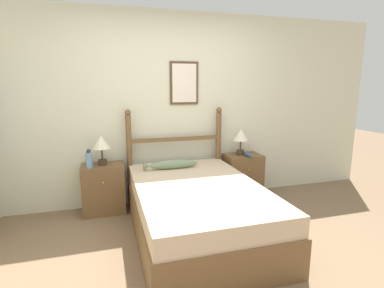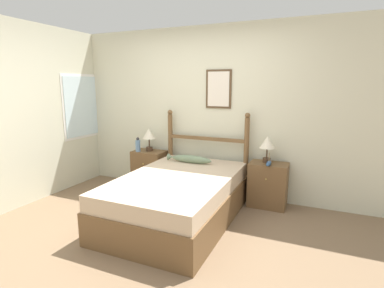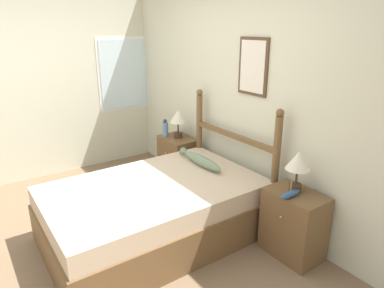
# 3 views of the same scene
# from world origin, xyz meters

# --- Properties ---
(ground_plane) EXTENTS (16.00, 16.00, 0.00)m
(ground_plane) POSITION_xyz_m (0.00, 0.00, 0.00)
(ground_plane) COLOR #7A6047
(wall_back) EXTENTS (6.40, 0.08, 2.55)m
(wall_back) POSITION_xyz_m (0.00, 1.73, 1.28)
(wall_back) COLOR beige
(wall_back) RESTS_ON ground_plane
(wall_left) EXTENTS (0.08, 6.40, 2.55)m
(wall_left) POSITION_xyz_m (-2.13, 0.03, 1.28)
(wall_left) COLOR beige
(wall_left) RESTS_ON ground_plane
(bed) EXTENTS (1.31, 2.05, 0.57)m
(bed) POSITION_xyz_m (0.10, 0.61, 0.28)
(bed) COLOR brown
(bed) RESTS_ON ground_plane
(headboard) EXTENTS (1.32, 0.08, 1.30)m
(headboard) POSITION_xyz_m (0.10, 1.59, 0.70)
(headboard) COLOR brown
(headboard) RESTS_ON ground_plane
(nightstand_left) EXTENTS (0.52, 0.37, 0.62)m
(nightstand_left) POSITION_xyz_m (-0.87, 1.50, 0.31)
(nightstand_left) COLOR brown
(nightstand_left) RESTS_ON ground_plane
(nightstand_right) EXTENTS (0.52, 0.37, 0.62)m
(nightstand_right) POSITION_xyz_m (1.06, 1.50, 0.31)
(nightstand_right) COLOR brown
(nightstand_right) RESTS_ON ground_plane
(table_lamp_left) EXTENTS (0.21, 0.21, 0.37)m
(table_lamp_left) POSITION_xyz_m (-0.86, 1.50, 0.89)
(table_lamp_left) COLOR #422D1E
(table_lamp_left) RESTS_ON nightstand_left
(table_lamp_right) EXTENTS (0.21, 0.21, 0.37)m
(table_lamp_right) POSITION_xyz_m (1.02, 1.52, 0.89)
(table_lamp_right) COLOR #422D1E
(table_lamp_right) RESTS_ON nightstand_right
(bottle) EXTENTS (0.08, 0.08, 0.24)m
(bottle) POSITION_xyz_m (-1.01, 1.40, 0.73)
(bottle) COLOR #668CB2
(bottle) RESTS_ON nightstand_left
(model_boat) EXTENTS (0.06, 0.25, 0.17)m
(model_boat) POSITION_xyz_m (1.08, 1.39, 0.65)
(model_boat) COLOR #335684
(model_boat) RESTS_ON nightstand_right
(fish_pillow) EXTENTS (0.69, 0.11, 0.11)m
(fish_pillow) POSITION_xyz_m (-0.04, 1.26, 0.63)
(fish_pillow) COLOR gray
(fish_pillow) RESTS_ON bed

